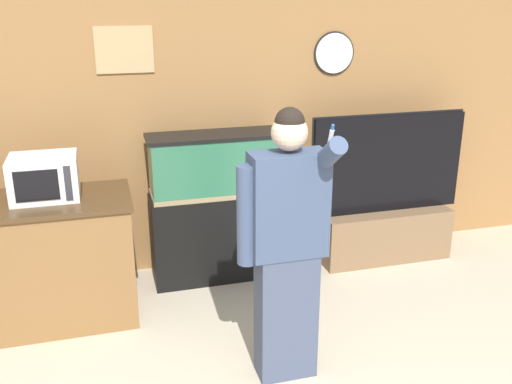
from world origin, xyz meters
The scene contains 6 objects.
wall_back_paneled centered at (0.00, 2.77, 1.30)m, with size 10.00×0.08×2.60m.
counter_island centered at (-1.35, 2.10, 0.47)m, with size 1.47×0.68×0.95m.
microwave centered at (-1.19, 2.13, 1.10)m, with size 0.46×0.38×0.30m.
aquarium_on_stand centered at (0.10, 2.45, 0.63)m, with size 1.10×0.38×1.26m.
tv_on_stand centered at (1.63, 2.40, 0.39)m, with size 1.43×0.40×1.34m.
person_standing centered at (0.22, 1.01, 0.89)m, with size 0.54×0.41×1.72m.
Camera 1 is at (-0.79, -1.92, 2.29)m, focal length 40.00 mm.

